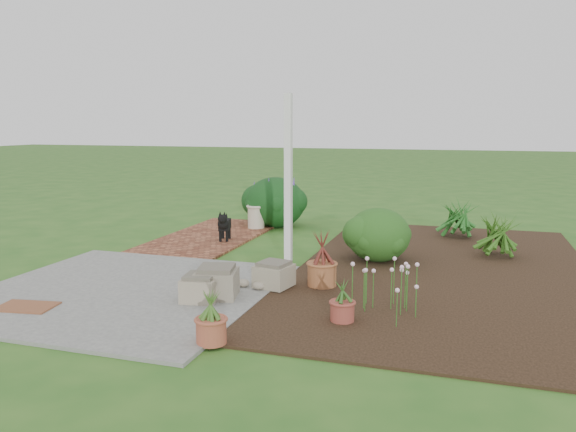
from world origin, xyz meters
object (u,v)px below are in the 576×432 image
(stone_trough_near, at_px, (217,283))
(black_dog, at_px, (224,224))
(evergreen_shrub, at_px, (378,233))
(cream_ceramic_urn, at_px, (256,217))

(stone_trough_near, distance_m, black_dog, 3.25)
(evergreen_shrub, bearing_deg, stone_trough_near, -122.08)
(stone_trough_near, height_order, evergreen_shrub, evergreen_shrub)
(stone_trough_near, bearing_deg, black_dog, 112.47)
(black_dog, bearing_deg, evergreen_shrub, -26.02)
(stone_trough_near, bearing_deg, evergreen_shrub, 57.92)
(black_dog, bearing_deg, stone_trough_near, -82.36)
(stone_trough_near, relative_size, evergreen_shrub, 0.49)
(stone_trough_near, xyz_separation_m, black_dog, (-1.24, 3.01, 0.14))
(cream_ceramic_urn, bearing_deg, black_dog, -93.71)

